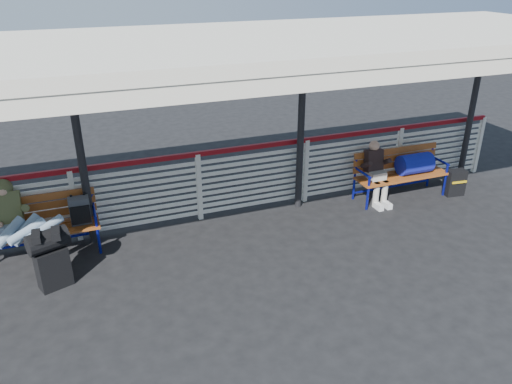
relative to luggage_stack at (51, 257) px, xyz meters
name	(u,v)px	position (x,y,z in m)	size (l,w,h in m)	color
ground	(236,277)	(2.39, -0.69, -0.47)	(60.00, 60.00, 0.00)	black
fence	(199,184)	(2.39, 1.21, 0.19)	(12.08, 0.08, 1.24)	silver
canopy	(211,48)	(2.39, 0.18, 2.57)	(12.60, 3.60, 3.16)	silver
luggage_stack	(51,257)	(0.00, 0.00, 0.00)	(0.59, 0.45, 0.87)	black
bench_left	(47,219)	(-0.03, 0.94, 0.11)	(1.80, 0.56, 0.92)	#94471C
bench_right	(408,166)	(6.28, 0.73, 0.14)	(1.80, 0.56, 0.92)	#94471C
traveler_man	(21,224)	(-0.35, 0.61, 0.25)	(0.94, 1.49, 0.77)	#7F8FAB
companion_person	(376,172)	(5.58, 0.73, 0.12)	(0.32, 0.66, 1.15)	#AAA69B
suitcase_side	(455,183)	(7.18, 0.43, -0.22)	(0.38, 0.26, 0.51)	black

